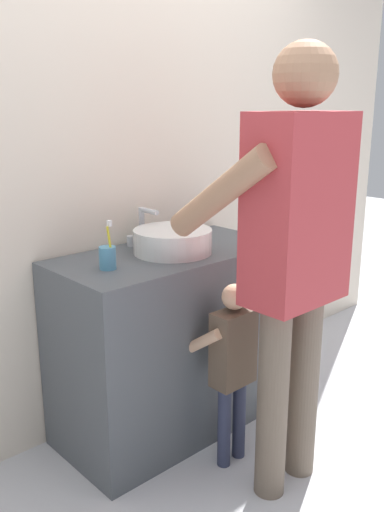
# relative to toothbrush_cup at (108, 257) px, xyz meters

# --- Properties ---
(ground_plane) EXTENTS (14.00, 14.00, 0.00)m
(ground_plane) POSITION_rel_toothbrush_cup_xyz_m (0.36, -0.27, -0.94)
(ground_plane) COLOR silver
(back_wall) EXTENTS (4.40, 0.08, 2.70)m
(back_wall) POSITION_rel_toothbrush_cup_xyz_m (0.36, 0.35, 0.41)
(back_wall) COLOR beige
(back_wall) RESTS_ON ground
(vanity_cabinet) EXTENTS (1.11, 0.54, 0.89)m
(vanity_cabinet) POSITION_rel_toothbrush_cup_xyz_m (0.36, 0.03, -0.50)
(vanity_cabinet) COLOR #4C5156
(vanity_cabinet) RESTS_ON ground
(sink_basin) EXTENTS (0.36, 0.36, 0.11)m
(sink_basin) POSITION_rel_toothbrush_cup_xyz_m (0.36, 0.01, 0.01)
(sink_basin) COLOR silver
(sink_basin) RESTS_ON vanity_cabinet
(faucet) EXTENTS (0.18, 0.14, 0.18)m
(faucet) POSITION_rel_toothbrush_cup_xyz_m (0.36, 0.23, 0.03)
(faucet) COLOR #B7BABF
(faucet) RESTS_ON vanity_cabinet
(toothbrush_cup) EXTENTS (0.07, 0.07, 0.21)m
(toothbrush_cup) POSITION_rel_toothbrush_cup_xyz_m (0.00, 0.00, 0.00)
(toothbrush_cup) COLOR #4C8EB2
(toothbrush_cup) RESTS_ON vanity_cabinet
(child_toddler) EXTENTS (0.26, 0.26, 0.84)m
(child_toddler) POSITION_rel_toothbrush_cup_xyz_m (0.36, -0.37, -0.44)
(child_toddler) COLOR #2D334C
(child_toddler) RESTS_ON ground
(adult_parent) EXTENTS (0.55, 0.57, 1.77)m
(adult_parent) POSITION_rel_toothbrush_cup_xyz_m (0.43, -0.61, 0.12)
(adult_parent) COLOR #6B5B4C
(adult_parent) RESTS_ON ground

